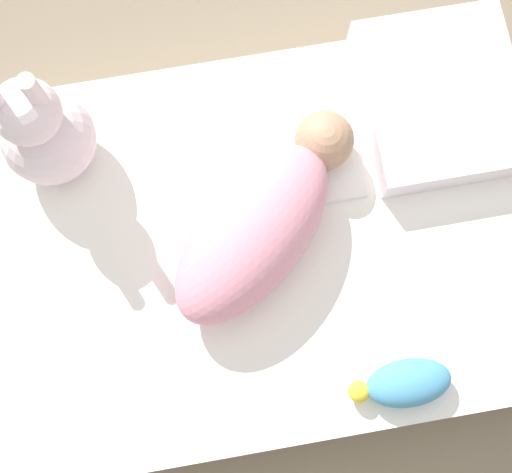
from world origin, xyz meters
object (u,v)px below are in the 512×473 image
object	(u,v)px
swaddled_baby	(261,223)
bunny_plush	(43,132)
turtle_plush	(405,383)
pillow	(440,98)

from	to	relation	value
swaddled_baby	bunny_plush	xyz separation A→B (m)	(0.40, -0.24, 0.05)
turtle_plush	pillow	bearing A→B (deg)	-109.44
bunny_plush	turtle_plush	distance (m)	0.87
pillow	turtle_plush	bearing A→B (deg)	70.56
pillow	turtle_plush	world-z (taller)	pillow
swaddled_baby	turtle_plush	bearing A→B (deg)	-101.56
pillow	swaddled_baby	bearing A→B (deg)	26.72
swaddled_baby	turtle_plush	size ratio (longest dim) A/B	2.28
bunny_plush	pillow	bearing A→B (deg)	177.96
swaddled_baby	bunny_plush	size ratio (longest dim) A/B	1.32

